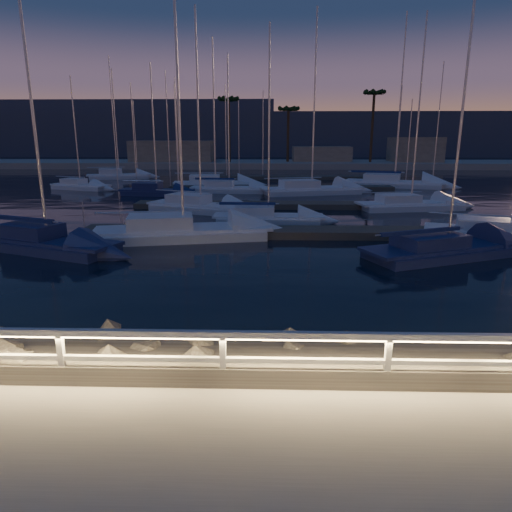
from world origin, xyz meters
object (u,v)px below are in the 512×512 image
object	(u,v)px
sailboat_d	(444,248)
sailboat_f	(198,205)
sailboat_b	(265,217)
sailboat_j	(227,188)
sailboat_a	(45,241)
sailboat_m	(117,175)
sailboat_n	(213,183)
sailboat_g	(408,204)
sailboat_l	(391,182)
sailboat_e	(155,191)
sailboat_c	(179,230)
sailboat_h	(505,233)
sailboat_k	(309,189)
guard_rail	(329,347)
sailboat_i	(79,185)

from	to	relation	value
sailboat_d	sailboat_f	size ratio (longest dim) A/B	1.01
sailboat_b	sailboat_j	world-z (taller)	sailboat_j
sailboat_a	sailboat_b	world-z (taller)	sailboat_a
sailboat_m	sailboat_n	distance (m)	16.43
sailboat_g	sailboat_j	size ratio (longest dim) A/B	1.07
sailboat_f	sailboat_l	distance (m)	24.89
sailboat_a	sailboat_e	size ratio (longest dim) A/B	1.10
sailboat_c	sailboat_a	bearing A→B (deg)	-166.50
sailboat_h	sailboat_j	distance (m)	25.81
sailboat_m	sailboat_e	bearing A→B (deg)	-79.89
sailboat_d	sailboat_k	bearing A→B (deg)	77.32
guard_rail	sailboat_b	bearing A→B (deg)	93.82
sailboat_d	sailboat_l	world-z (taller)	sailboat_l
sailboat_f	sailboat_l	bearing A→B (deg)	67.20
sailboat_c	sailboat_e	world-z (taller)	sailboat_c
sailboat_f	sailboat_a	bearing A→B (deg)	-91.82
sailboat_a	sailboat_m	size ratio (longest dim) A/B	0.94
sailboat_c	sailboat_f	world-z (taller)	sailboat_c
sailboat_b	sailboat_i	size ratio (longest dim) A/B	1.04
sailboat_a	sailboat_l	xyz separation A→B (m)	(23.21, 28.81, 0.03)
sailboat_b	sailboat_k	xyz separation A→B (m)	(3.88, 14.77, 0.08)
sailboat_a	sailboat_d	size ratio (longest dim) A/B	0.92
sailboat_e	sailboat_n	xyz separation A→B (m)	(4.46, 6.68, 0.05)
sailboat_b	sailboat_e	size ratio (longest dim) A/B	1.00
sailboat_i	sailboat_g	bearing A→B (deg)	-3.20
sailboat_b	sailboat_e	world-z (taller)	sailboat_b
sailboat_b	sailboat_g	bearing A→B (deg)	30.74
sailboat_e	sailboat_b	bearing A→B (deg)	-46.77
sailboat_g	sailboat_h	xyz separation A→B (m)	(1.84, -10.24, -0.01)
sailboat_c	sailboat_i	world-z (taller)	sailboat_c
sailboat_a	sailboat_n	size ratio (longest dim) A/B	0.84
sailboat_c	sailboat_i	distance (m)	26.77
guard_rail	sailboat_g	bearing A→B (deg)	70.66
sailboat_d	sailboat_j	bearing A→B (deg)	93.48
sailboat_f	sailboat_j	size ratio (longest dim) A/B	1.08
guard_rail	sailboat_j	world-z (taller)	sailboat_j
sailboat_c	sailboat_n	world-z (taller)	sailboat_c
sailboat_d	sailboat_e	distance (m)	27.86
sailboat_h	sailboat_l	world-z (taller)	sailboat_l
sailboat_h	sailboat_n	distance (m)	30.47
sailboat_h	sailboat_k	size ratio (longest dim) A/B	0.86
guard_rail	sailboat_l	distance (m)	42.99
sailboat_d	sailboat_i	world-z (taller)	sailboat_d
sailboat_f	sailboat_m	size ratio (longest dim) A/B	1.01
guard_rail	sailboat_j	distance (m)	35.91
sailboat_c	sailboat_f	xyz separation A→B (m)	(-0.34, 8.84, -0.02)
sailboat_h	sailboat_j	size ratio (longest dim) A/B	1.11
sailboat_a	sailboat_l	distance (m)	37.00
sailboat_e	sailboat_k	distance (m)	13.98
guard_rail	sailboat_g	distance (m)	26.89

